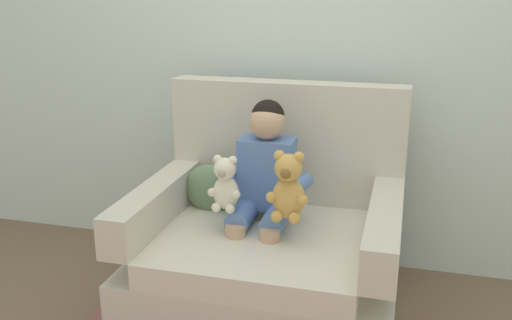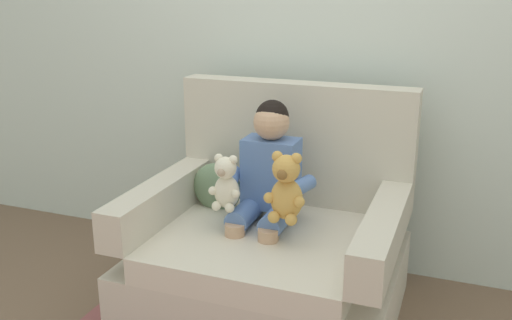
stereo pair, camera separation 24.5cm
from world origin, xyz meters
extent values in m
plane|color=brown|center=(0.00, 0.00, 0.00)|extent=(8.00, 8.00, 0.00)
cube|color=silver|center=(0.00, 0.69, 1.30)|extent=(6.00, 0.10, 2.60)
cube|color=beige|center=(0.00, 0.00, 0.16)|extent=(1.20, 0.98, 0.32)
cube|color=beige|center=(0.00, -0.07, 0.38)|extent=(0.92, 0.84, 0.12)
cube|color=beige|center=(0.00, 0.42, 0.75)|extent=(1.20, 0.14, 0.62)
cube|color=beige|center=(-0.53, -0.07, 0.53)|extent=(0.14, 0.84, 0.19)
cube|color=beige|center=(0.53, -0.07, 0.53)|extent=(0.14, 0.84, 0.19)
cube|color=#597AB7|center=(-0.04, 0.15, 0.66)|extent=(0.26, 0.16, 0.34)
sphere|color=tan|center=(-0.04, 0.15, 0.91)|extent=(0.17, 0.17, 0.17)
sphere|color=black|center=(-0.04, 0.16, 0.94)|extent=(0.16, 0.16, 0.16)
cylinder|color=#597AB7|center=(-0.12, 0.02, 0.49)|extent=(0.11, 0.26, 0.11)
cylinder|color=tan|center=(-0.12, -0.11, 0.34)|extent=(0.09, 0.09, 0.30)
cylinder|color=#597AB7|center=(0.04, 0.02, 0.49)|extent=(0.11, 0.26, 0.11)
cylinder|color=tan|center=(0.04, -0.11, 0.34)|extent=(0.09, 0.09, 0.30)
cylinder|color=#597AB7|center=(-0.20, 0.03, 0.64)|extent=(0.13, 0.27, 0.07)
cylinder|color=#597AB7|center=(0.12, 0.03, 0.64)|extent=(0.13, 0.27, 0.07)
ellipsoid|color=gold|center=(0.12, -0.09, 0.64)|extent=(0.14, 0.12, 0.19)
sphere|color=gold|center=(0.12, -0.11, 0.78)|extent=(0.12, 0.12, 0.12)
sphere|color=brown|center=(0.12, -0.16, 0.77)|extent=(0.05, 0.05, 0.05)
sphere|color=gold|center=(0.08, -0.10, 0.83)|extent=(0.05, 0.05, 0.05)
sphere|color=gold|center=(0.05, -0.13, 0.65)|extent=(0.05, 0.05, 0.05)
sphere|color=gold|center=(0.08, -0.15, 0.57)|extent=(0.05, 0.05, 0.05)
sphere|color=gold|center=(0.16, -0.10, 0.83)|extent=(0.05, 0.05, 0.05)
sphere|color=gold|center=(0.19, -0.13, 0.65)|extent=(0.05, 0.05, 0.05)
sphere|color=gold|center=(0.16, -0.15, 0.57)|extent=(0.05, 0.05, 0.05)
ellipsoid|color=silver|center=(-0.18, -0.06, 0.62)|extent=(0.12, 0.10, 0.16)
sphere|color=silver|center=(-0.18, -0.07, 0.74)|extent=(0.10, 0.10, 0.10)
sphere|color=tan|center=(-0.18, -0.12, 0.73)|extent=(0.04, 0.04, 0.04)
sphere|color=silver|center=(-0.21, -0.07, 0.78)|extent=(0.04, 0.04, 0.04)
sphere|color=silver|center=(-0.23, -0.09, 0.63)|extent=(0.04, 0.04, 0.04)
sphere|color=silver|center=(-0.21, -0.11, 0.57)|extent=(0.04, 0.04, 0.04)
sphere|color=silver|center=(-0.14, -0.07, 0.78)|extent=(0.04, 0.04, 0.04)
sphere|color=silver|center=(-0.12, -0.09, 0.63)|extent=(0.04, 0.04, 0.04)
sphere|color=silver|center=(-0.14, -0.11, 0.57)|extent=(0.04, 0.04, 0.04)
ellipsoid|color=slate|center=(-0.34, 0.19, 0.54)|extent=(0.26, 0.12, 0.26)
camera|label=1|loc=(0.59, -2.38, 1.54)|focal=40.27mm
camera|label=2|loc=(0.82, -2.31, 1.54)|focal=40.27mm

